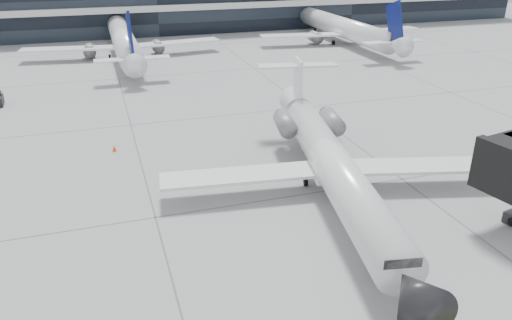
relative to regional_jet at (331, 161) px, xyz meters
name	(u,v)px	position (x,y,z in m)	size (l,w,h in m)	color
ground	(288,197)	(-3.39, 0.12, -2.55)	(220.00, 220.00, 0.00)	gray
terminal	(151,5)	(-3.39, 82.12, 2.45)	(170.00, 22.00, 10.00)	black
bg_jet_center	(125,56)	(-11.39, 55.12, -2.55)	(32.00, 40.00, 9.60)	white
bg_jet_right	(341,42)	(28.61, 55.12, -2.55)	(32.00, 40.00, 9.60)	white
regional_jet	(331,161)	(0.00, 0.00, 0.00)	(25.79, 32.15, 7.46)	silver
traffic_cone	(114,148)	(-15.43, 13.38, -2.27)	(0.47, 0.47, 0.57)	#FF450D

